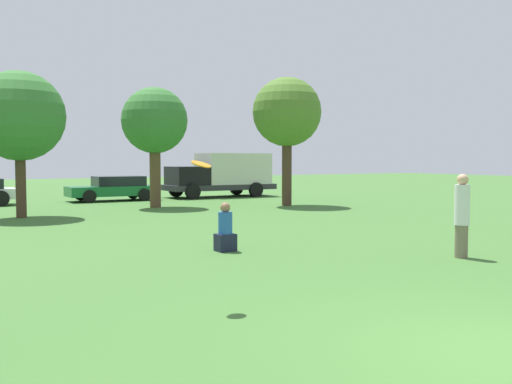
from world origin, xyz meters
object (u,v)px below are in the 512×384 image
(tree_3, at_px, (287,113))
(delivery_truck_black, at_px, (223,174))
(bystander_sitting, at_px, (225,231))
(person_catcher, at_px, (462,215))
(tree_1, at_px, (19,117))
(frisbee, at_px, (201,164))
(tree_2, at_px, (155,122))
(parked_car_green, at_px, (114,188))

(tree_3, xyz_separation_m, delivery_truck_black, (0.30, 6.90, -2.86))
(bystander_sitting, bearing_deg, tree_3, 50.09)
(delivery_truck_black, bearing_deg, person_catcher, 76.90)
(tree_1, distance_m, delivery_truck_black, 13.34)
(person_catcher, distance_m, bystander_sitting, 5.12)
(frisbee, relative_size, tree_3, 0.05)
(tree_1, distance_m, tree_2, 5.90)
(person_catcher, distance_m, parked_car_green, 20.13)
(tree_2, bearing_deg, person_catcher, -85.87)
(tree_1, relative_size, delivery_truck_black, 0.85)
(person_catcher, xyz_separation_m, bystander_sitting, (-3.89, 3.30, -0.45))
(person_catcher, distance_m, tree_2, 15.53)
(tree_2, height_order, delivery_truck_black, tree_2)
(frisbee, bearing_deg, delivery_truck_black, 62.06)
(frisbee, relative_size, tree_2, 0.06)
(tree_2, bearing_deg, tree_1, -163.46)
(bystander_sitting, distance_m, tree_3, 13.38)
(delivery_truck_black, bearing_deg, parked_car_green, -0.13)
(tree_3, xyz_separation_m, parked_car_green, (-5.83, 6.91, -3.50))
(bystander_sitting, xyz_separation_m, tree_2, (2.79, 11.94, 3.24))
(tree_1, bearing_deg, tree_2, 16.54)
(parked_car_green, bearing_deg, tree_2, 94.32)
(tree_3, bearing_deg, delivery_truck_black, 87.52)
(bystander_sitting, relative_size, parked_car_green, 0.25)
(frisbee, xyz_separation_m, tree_2, (5.26, 15.96, 1.69))
(tree_3, bearing_deg, frisbee, -127.67)
(bystander_sitting, xyz_separation_m, parked_car_green, (2.42, 16.77, 0.19))
(frisbee, height_order, delivery_truck_black, delivery_truck_black)
(tree_2, distance_m, parked_car_green, 5.72)
(person_catcher, relative_size, bystander_sitting, 1.60)
(person_catcher, relative_size, delivery_truck_black, 0.29)
(frisbee, height_order, tree_1, tree_1)
(tree_1, distance_m, tree_3, 11.14)
(person_catcher, bearing_deg, frisbee, 0.37)
(frisbee, distance_m, parked_car_green, 21.41)
(person_catcher, bearing_deg, parked_car_green, -91.94)
(tree_3, distance_m, delivery_truck_black, 7.47)
(frisbee, relative_size, bystander_sitting, 0.27)
(person_catcher, xyz_separation_m, tree_3, (4.36, 13.17, 3.24))
(tree_2, bearing_deg, bystander_sitting, -103.16)
(tree_2, distance_m, tree_3, 5.86)
(tree_2, xyz_separation_m, parked_car_green, (-0.37, 4.83, -3.05))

